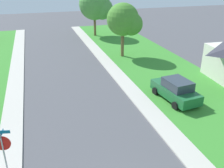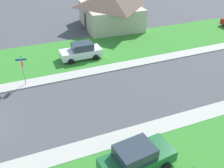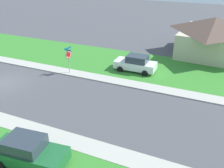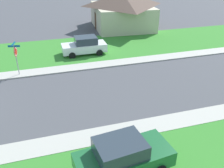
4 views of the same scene
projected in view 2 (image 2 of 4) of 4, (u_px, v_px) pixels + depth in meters
name	position (u px, v px, depth m)	size (l,w,h in m)	color
sidewalk_east	(152.00, 129.00, 17.47)	(1.40, 56.00, 0.10)	#B7B2A8
sidewalk_west	(104.00, 69.00, 24.88)	(1.40, 56.00, 0.10)	#B7B2A8
lawn_west	(90.00, 51.00, 28.58)	(8.00, 56.00, 0.08)	#38842D
stop_sign_far_corner	(23.00, 66.00, 21.43)	(0.90, 0.90, 2.77)	#9E9EA3
car_white_across_road	(81.00, 51.00, 26.47)	(2.05, 4.30, 1.76)	white
car_green_far_down_street	(137.00, 158.00, 14.18)	(2.38, 4.47, 1.76)	#1E6033
house_left_setback	(110.00, 9.00, 34.68)	(9.51, 8.39, 4.60)	beige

